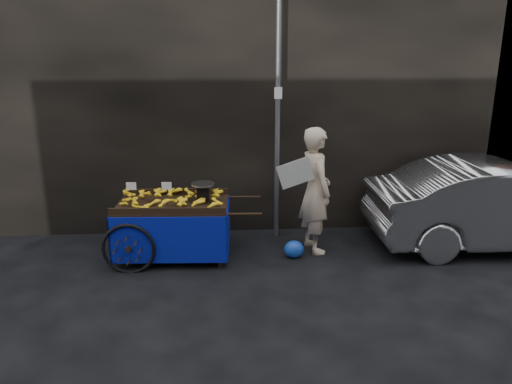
{
  "coord_description": "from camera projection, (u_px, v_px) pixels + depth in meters",
  "views": [
    {
      "loc": [
        -0.6,
        -6.58,
        3.15
      ],
      "look_at": [
        -0.1,
        0.5,
        1.02
      ],
      "focal_mm": 35.0,
      "sensor_mm": 36.0,
      "label": 1
    }
  ],
  "objects": [
    {
      "name": "banana_cart",
      "position": [
        169.0,
        209.0,
        7.46
      ],
      "size": [
        2.32,
        1.2,
        1.24
      ],
      "rotation": [
        0.0,
        0.0,
        -0.05
      ],
      "color": "black",
      "rests_on": "ground"
    },
    {
      "name": "building_wall",
      "position": [
        275.0,
        80.0,
        9.03
      ],
      "size": [
        13.5,
        2.0,
        5.0
      ],
      "color": "black",
      "rests_on": "ground"
    },
    {
      "name": "plastic_bag",
      "position": [
        294.0,
        249.0,
        7.59
      ],
      "size": [
        0.3,
        0.24,
        0.27
      ],
      "primitive_type": "ellipsoid",
      "color": "#1843BB",
      "rests_on": "ground"
    },
    {
      "name": "parked_car",
      "position": [
        502.0,
        205.0,
        7.9
      ],
      "size": [
        4.21,
        1.51,
        1.38
      ],
      "primitive_type": "imported",
      "rotation": [
        0.0,
        0.0,
        1.56
      ],
      "color": "#B4B6BB",
      "rests_on": "ground"
    },
    {
      "name": "street_pole",
      "position": [
        278.0,
        118.0,
        7.92
      ],
      "size": [
        0.12,
        0.1,
        4.0
      ],
      "color": "slate",
      "rests_on": "ground"
    },
    {
      "name": "ground",
      "position": [
        265.0,
        269.0,
        7.23
      ],
      "size": [
        80.0,
        80.0,
        0.0
      ],
      "primitive_type": "plane",
      "color": "black",
      "rests_on": "ground"
    },
    {
      "name": "vendor",
      "position": [
        315.0,
        190.0,
        7.65
      ],
      "size": [
        0.96,
        0.81,
        1.96
      ],
      "rotation": [
        0.0,
        0.0,
        1.83
      ],
      "color": "beige",
      "rests_on": "ground"
    }
  ]
}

